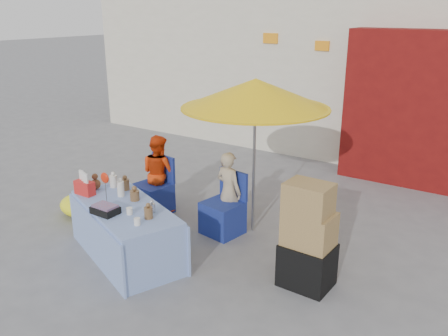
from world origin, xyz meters
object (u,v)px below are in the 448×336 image
Objects in this scene: vendor_orange at (159,173)px; box_stack at (308,240)px; vendor_beige at (229,191)px; umbrella at (255,94)px; chair_right at (223,215)px; chair_left at (154,196)px; market_table at (126,230)px.

vendor_orange is 0.97× the size of box_stack.
umbrella reaches higher than vendor_beige.
umbrella is (1.55, 0.15, 1.31)m from vendor_orange.
vendor_orange is 0.56× the size of umbrella.
chair_right is at bearing -136.29° from umbrella.
box_stack reaches higher than chair_left.
market_table is 2.25× the size of chair_right.
market_table is at bearing -122.44° from umbrella.
box_stack is (1.18, -0.84, -1.34)m from umbrella.
umbrella is (1.55, 0.28, 1.64)m from chair_left.
vendor_orange is (-0.61, 1.32, 0.24)m from market_table.
vendor_orange is 2.04m from umbrella.
chair_left is 0.35m from vendor_orange.
chair_right is 0.76× the size of vendor_beige.
chair_right is (1.25, 0.00, 0.00)m from chair_left.
umbrella reaches higher than box_stack.
market_table is 1.34m from chair_left.
vendor_orange is at bearing 165.78° from box_stack.
chair_left is at bearing 15.31° from vendor_beige.
vendor_orange is 1.04× the size of vendor_beige.
vendor_orange reaches higher than vendor_beige.
vendor_orange reaches higher than chair_right.
box_stack is (2.12, 0.63, 0.21)m from market_table.
vendor_beige is 0.93× the size of box_stack.
chair_right is 0.71× the size of box_stack.
umbrella reaches higher than vendor_orange.
vendor_beige is at bearing -153.43° from umbrella.
chair_left is 0.41× the size of umbrella.
vendor_beige is at bearing 154.95° from box_stack.
chair_left is at bearing -169.59° from umbrella.
umbrella reaches higher than chair_right.
vendor_beige is (1.25, 0.00, -0.02)m from vendor_orange.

